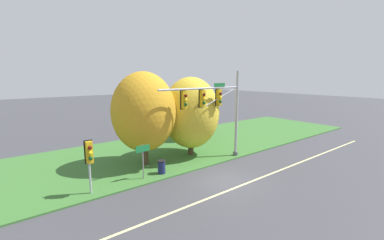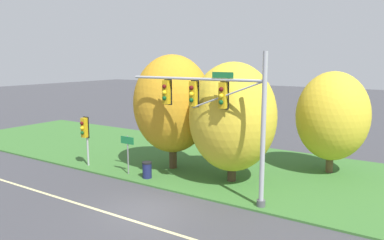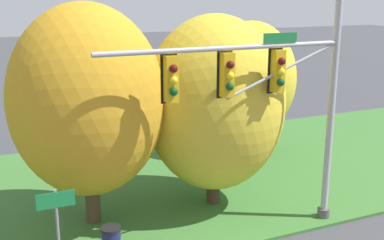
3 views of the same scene
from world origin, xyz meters
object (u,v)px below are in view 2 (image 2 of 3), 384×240
at_px(pedestrian_signal_near_kerb, 85,131).
at_px(tree_left_of_mast, 233,117).
at_px(tree_nearest_road, 173,104).
at_px(tree_behind_signpost, 332,116).
at_px(traffic_signal_mast, 218,107).
at_px(route_sign_post, 128,148).
at_px(trash_bin, 147,170).

distance_m(pedestrian_signal_near_kerb, tree_left_of_mast, 9.41).
bearing_deg(pedestrian_signal_near_kerb, tree_nearest_road, 29.04).
xyz_separation_m(pedestrian_signal_near_kerb, tree_behind_signpost, (13.14, 7.03, 1.10)).
xyz_separation_m(traffic_signal_mast, tree_left_of_mast, (-0.48, 2.53, -0.85)).
xyz_separation_m(tree_left_of_mast, tree_behind_signpost, (4.14, 4.62, -0.20)).
xyz_separation_m(route_sign_post, tree_nearest_road, (1.45, 2.47, 2.44)).
height_order(pedestrian_signal_near_kerb, route_sign_post, pedestrian_signal_near_kerb).
height_order(tree_nearest_road, tree_behind_signpost, tree_nearest_road).
distance_m(tree_behind_signpost, trash_bin, 11.17).
relative_size(route_sign_post, trash_bin, 2.46).
bearing_deg(tree_nearest_road, tree_left_of_mast, -3.52).
xyz_separation_m(pedestrian_signal_near_kerb, route_sign_post, (3.36, 0.20, -0.72)).
bearing_deg(tree_behind_signpost, pedestrian_signal_near_kerb, -151.85).
distance_m(route_sign_post, tree_left_of_mast, 6.39).
relative_size(pedestrian_signal_near_kerb, tree_nearest_road, 0.45).
xyz_separation_m(traffic_signal_mast, tree_behind_signpost, (3.66, 7.15, -1.04)).
relative_size(traffic_signal_mast, tree_left_of_mast, 1.16).
bearing_deg(route_sign_post, traffic_signal_mast, -3.00).
xyz_separation_m(pedestrian_signal_near_kerb, tree_nearest_road, (4.81, 2.67, 1.71)).
distance_m(tree_nearest_road, tree_behind_signpost, 9.43).
relative_size(route_sign_post, tree_behind_signpost, 0.38).
bearing_deg(pedestrian_signal_near_kerb, traffic_signal_mast, -0.72).
bearing_deg(tree_left_of_mast, traffic_signal_mast, -79.26).
bearing_deg(tree_nearest_road, route_sign_post, -120.48).
bearing_deg(tree_nearest_road, tree_behind_signpost, 27.62).
bearing_deg(tree_left_of_mast, trash_bin, -152.91).
xyz_separation_m(traffic_signal_mast, tree_nearest_road, (-4.68, 2.79, -0.44)).
distance_m(tree_nearest_road, tree_left_of_mast, 4.22).
xyz_separation_m(tree_behind_signpost, trash_bin, (-8.38, -6.79, -2.91)).
bearing_deg(tree_nearest_road, trash_bin, -91.17).
bearing_deg(tree_nearest_road, traffic_signal_mast, -30.83).
relative_size(tree_left_of_mast, trash_bin, 7.03).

